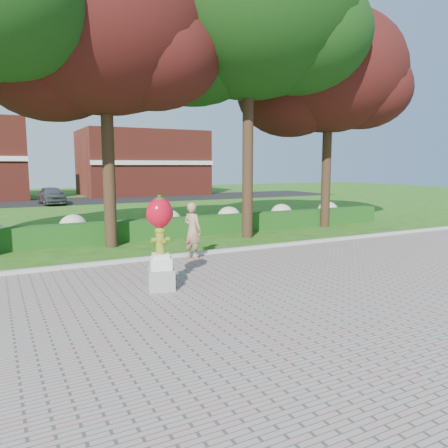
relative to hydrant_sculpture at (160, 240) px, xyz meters
name	(u,v)px	position (x,y,z in m)	size (l,w,h in m)	color
ground	(241,277)	(2.31, 0.22, -1.23)	(100.00, 100.00, 0.00)	#225114
walkway	(347,324)	(2.31, -3.78, -1.21)	(40.00, 14.00, 0.04)	gray
curb	(195,254)	(2.31, 3.22, -1.15)	(40.00, 0.18, 0.15)	#ADADA5
lawn_hedge	(155,229)	(2.31, 7.22, -0.83)	(24.00, 0.70, 0.80)	#1B4E16
hydrangea_row	(159,222)	(2.88, 8.22, -0.68)	(20.10, 1.10, 0.99)	#BCBE91
street	(72,201)	(2.31, 28.22, -1.22)	(50.00, 8.00, 0.02)	black
building_right	(142,163)	(10.31, 34.22, 1.97)	(12.00, 8.00, 6.40)	maroon
tree_mid_left	(101,39)	(0.21, 6.30, 6.07)	(8.25, 7.04, 10.69)	black
tree_mid_right	(245,19)	(5.69, 5.81, 7.40)	(9.75, 8.32, 12.64)	black
tree_far_right	(326,79)	(10.71, 6.80, 5.74)	(7.88, 6.72, 10.21)	black
hydrant_sculpture	(160,240)	(0.00, 0.00, 0.00)	(0.73, 0.73, 2.24)	gray
woman	(192,230)	(2.06, 2.82, -0.29)	(0.65, 0.43, 1.79)	#A07A5B
parked_car	(52,195)	(0.50, 25.74, -0.53)	(1.61, 4.00, 1.36)	#44464C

